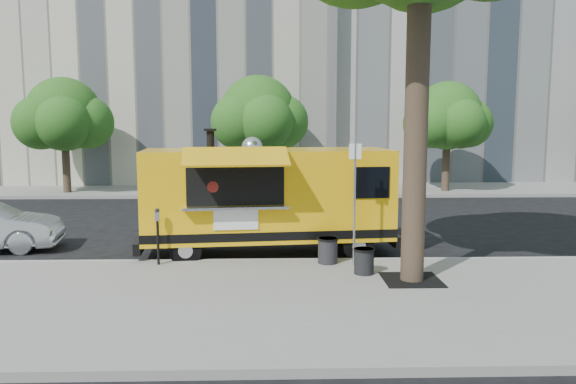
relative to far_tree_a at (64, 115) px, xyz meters
name	(u,v)px	position (x,y,z in m)	size (l,w,h in m)	color
ground	(285,256)	(10.00, -12.30, -3.78)	(120.00, 120.00, 0.00)	black
sidewalk	(290,303)	(10.00, -16.30, -3.70)	(60.00, 6.00, 0.15)	gray
curb	(286,262)	(10.00, -13.23, -3.70)	(60.00, 0.14, 0.16)	#999993
far_sidewalk	(279,190)	(10.00, 1.20, -3.70)	(60.00, 5.00, 0.15)	gray
building_mid	(461,20)	(22.00, 10.70, 6.22)	(20.00, 14.00, 20.00)	#A7A19C
tree_well	(412,280)	(12.60, -15.10, -3.62)	(1.20, 1.20, 0.02)	black
far_tree_a	(64,115)	(0.00, 0.00, 0.00)	(3.42, 3.42, 5.36)	#33261C
far_tree_b	(258,114)	(9.00, 0.40, 0.06)	(3.60, 3.60, 5.50)	#33261C
far_tree_c	(448,116)	(18.00, 0.10, -0.06)	(3.24, 3.24, 5.21)	#33261C
sign_post	(355,193)	(11.55, -13.85, -1.93)	(0.28, 0.06, 3.00)	silver
parking_meter	(158,230)	(7.00, -13.65, -2.79)	(0.11, 0.11, 1.33)	black
food_truck	(267,197)	(9.52, -12.13, -2.24)	(6.80, 3.56, 3.27)	#FEB90D
trash_bin_left	(328,250)	(10.97, -13.62, -3.30)	(0.50, 0.50, 0.60)	black
trash_bin_right	(364,260)	(11.67, -14.58, -3.32)	(0.47, 0.47, 0.56)	black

